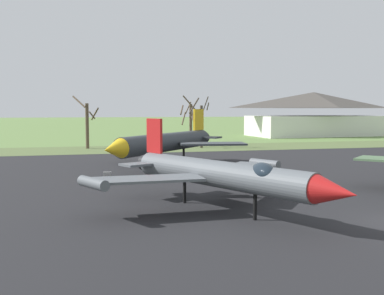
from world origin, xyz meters
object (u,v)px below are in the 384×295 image
(jet_fighter_front_left, at_px, (221,174))
(info_placard_rear_center, at_px, (107,176))
(visitor_building, at_px, (313,114))
(jet_fighter_rear_center, at_px, (166,142))

(jet_fighter_front_left, distance_m, info_placard_rear_center, 11.64)
(visitor_building, bearing_deg, jet_fighter_front_left, -122.74)
(jet_fighter_front_left, height_order, jet_fighter_rear_center, jet_fighter_rear_center)
(jet_fighter_rear_center, height_order, info_placard_rear_center, jet_fighter_rear_center)
(jet_fighter_front_left, xyz_separation_m, jet_fighter_rear_center, (0.69, 17.96, 0.40))
(info_placard_rear_center, bearing_deg, visitor_building, 48.93)
(jet_fighter_front_left, bearing_deg, info_placard_rear_center, 115.78)
(jet_fighter_front_left, height_order, info_placard_rear_center, jet_fighter_front_left)
(jet_fighter_rear_center, relative_size, info_placard_rear_center, 15.21)
(jet_fighter_rear_center, bearing_deg, info_placard_rear_center, -127.05)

